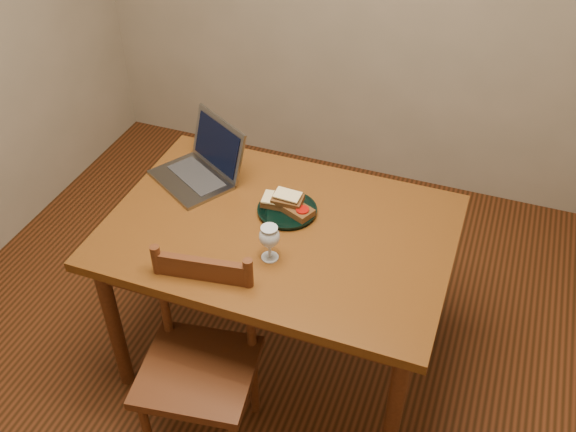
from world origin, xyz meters
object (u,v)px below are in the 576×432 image
(plate, at_px, (287,211))
(milk_glass, at_px, (270,243))
(chair, at_px, (199,357))
(table, at_px, (280,244))
(laptop, at_px, (203,163))

(plate, distance_m, milk_glass, 0.27)
(plate, bearing_deg, milk_glass, -83.12)
(chair, xyz_separation_m, plate, (0.13, 0.57, 0.28))
(table, bearing_deg, laptop, 153.68)
(chair, distance_m, milk_glass, 0.49)
(table, distance_m, milk_glass, 0.23)
(table, relative_size, laptop, 3.04)
(table, distance_m, laptop, 0.49)
(table, bearing_deg, chair, -105.67)
(plate, height_order, laptop, laptop)
(table, xyz_separation_m, plate, (-0.00, 0.09, 0.10))
(chair, relative_size, laptop, 1.07)
(table, relative_size, plate, 5.56)
(table, relative_size, chair, 2.85)
(chair, distance_m, laptop, 0.81)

